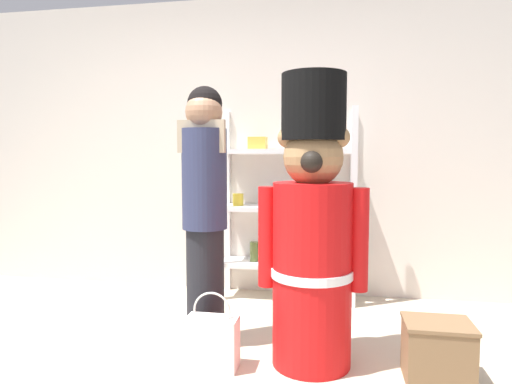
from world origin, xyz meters
TOP-DOWN VIEW (x-y plane):
  - back_wall at (0.00, 2.20)m, footprint 6.40×0.12m
  - merchandise_shelf at (0.35, 1.98)m, footprint 1.16×0.35m
  - teddy_bear_guard at (0.64, 0.78)m, footprint 0.63×0.47m
  - person_shopper at (-0.05, 0.93)m, footprint 0.30×0.28m
  - shopping_bag at (0.08, 0.62)m, footprint 0.30×0.16m
  - display_crate at (1.32, 0.70)m, footprint 0.36×0.28m

SIDE VIEW (x-z plane):
  - shopping_bag at x=0.08m, z-range -0.07..0.38m
  - display_crate at x=1.32m, z-range 0.00..0.33m
  - teddy_bear_guard at x=0.64m, z-range -0.07..1.61m
  - merchandise_shelf at x=0.35m, z-range 0.00..1.61m
  - person_shopper at x=-0.05m, z-range 0.08..1.73m
  - back_wall at x=0.00m, z-range 0.00..2.60m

